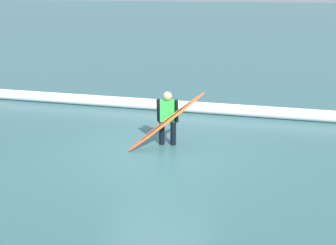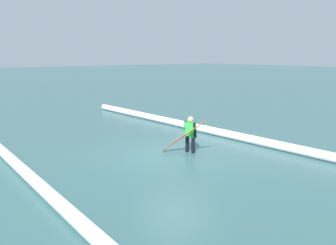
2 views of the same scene
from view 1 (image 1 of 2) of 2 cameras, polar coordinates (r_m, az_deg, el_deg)
ground_plane at (r=9.47m, az=-1.59°, el=-4.34°), size 192.76×192.76×0.00m
surfer at (r=9.75m, az=-0.07°, el=0.97°), size 0.52×0.25×1.33m
surfboard at (r=9.46m, az=-0.31°, el=0.07°), size 1.81×1.03×1.40m
wave_crest_foreground at (r=13.08m, az=-6.56°, el=2.83°), size 17.73×0.82×0.34m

